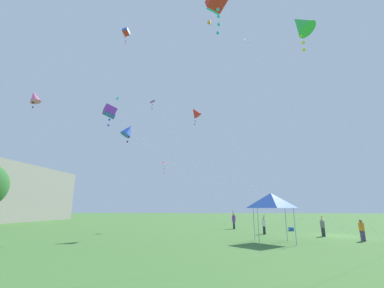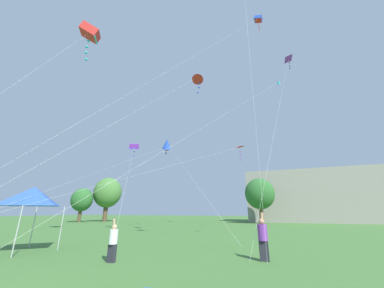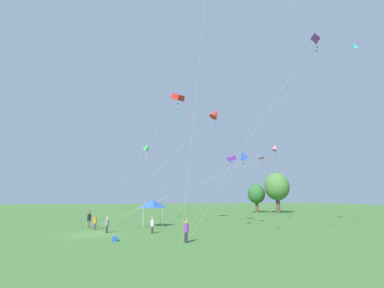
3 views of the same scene
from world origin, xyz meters
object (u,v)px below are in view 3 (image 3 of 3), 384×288
Objects in this scene: kite_red_delta_0 at (257,160)px; kite_red_diamond_10 at (215,114)px; kite_purple_delta_3 at (315,41)px; kite_purple_box_4 at (232,159)px; kite_green_diamond_2 at (147,147)px; person_grey_shirt at (107,225)px; person_purple_shirt at (186,230)px; kite_pink_diamond_7 at (275,148)px; person_black_shirt at (89,219)px; kite_cyan_diamond_9 at (352,48)px; festival_tent at (153,204)px; kite_blue_diamond_8 at (243,155)px; person_white_shirt at (152,225)px; kite_red_box_1 at (178,98)px; person_orange_shirt at (95,222)px; cooler_box at (115,239)px.

kite_red_delta_0 is 1.31× the size of kite_red_diamond_10.
kite_purple_delta_3 is 19.65m from kite_purple_box_4.
kite_red_diamond_10 is (15.10, 6.91, 1.29)m from kite_green_diamond_2.
kite_red_diamond_10 reaches higher than person_grey_shirt.
person_purple_shirt is (7.36, 7.09, 0.13)m from person_grey_shirt.
kite_purple_delta_3 is 18.93m from kite_pink_diamond_7.
person_black_shirt is at bearing -120.54° from kite_red_delta_0.
kite_purple_box_4 is 20.12m from kite_cyan_diamond_9.
person_grey_shirt is at bearing -105.64° from kite_red_diamond_10.
kite_blue_diamond_8 is at bearing 79.29° from festival_tent.
kite_purple_box_4 is (-8.08, 11.91, 8.43)m from person_white_shirt.
person_white_shirt is 0.09× the size of kite_red_box_1.
kite_purple_delta_3 reaches higher than kite_pink_diamond_7.
kite_red_diamond_10 is at bearing -92.29° from person_orange_shirt.
person_grey_shirt is at bearing -128.19° from person_orange_shirt.
person_grey_shirt is 16.97m from kite_red_delta_0.
cooler_box is 20.91m from kite_green_diamond_2.
kite_pink_diamond_7 reaches higher than person_black_shirt.
kite_blue_diamond_8 is at bearing 166.38° from kite_red_delta_0.
person_grey_shirt is 0.14× the size of kite_green_diamond_2.
kite_cyan_diamond_9 is at bearing 59.94° from kite_red_diamond_10.
kite_red_delta_0 is at bearing -137.32° from person_grey_shirt.
festival_tent is 7.10m from person_orange_shirt.
festival_tent is at bearing -108.74° from person_white_shirt.
festival_tent is 0.28× the size of kite_purple_box_4.
kite_purple_delta_3 is at bearing 128.98° from person_white_shirt.
kite_purple_delta_3 reaches higher than person_black_shirt.
kite_purple_delta_3 reaches higher than kite_blue_diamond_8.
kite_red_diamond_10 is (7.80, 6.14, 9.93)m from festival_tent.
festival_tent is at bearing -57.59° from kite_red_box_1.
person_purple_shirt is 0.20× the size of kite_blue_diamond_8.
kite_green_diamond_2 is at bearing -127.38° from kite_blue_diamond_8.
kite_cyan_diamond_9 is (14.79, 18.22, 15.31)m from festival_tent.
kite_red_delta_0 is at bearing 142.49° from person_white_shirt.
kite_pink_diamond_7 is (-7.39, 18.73, 10.25)m from person_white_shirt.
kite_cyan_diamond_9 reaches higher than kite_purple_box_4.
person_black_shirt reaches higher than person_grey_shirt.
person_black_shirt is at bearing 51.93° from person_orange_shirt.
person_orange_shirt is at bearing -115.63° from kite_red_diamond_10.
kite_red_diamond_10 is at bearing 38.20° from festival_tent.
person_purple_shirt is (5.98, 2.45, 0.13)m from person_white_shirt.
kite_red_delta_0 is 12.26m from kite_purple_delta_3.
cooler_box is at bearing -68.44° from person_black_shirt.
kite_pink_diamond_7 is 1.92× the size of kite_red_diamond_10.
kite_red_diamond_10 is at bearing 149.22° from person_white_shirt.
kite_blue_diamond_8 reaches higher than cooler_box.
kite_blue_diamond_8 is at bearing -62.36° from kite_pink_diamond_7.
festival_tent reaches higher than person_black_shirt.
festival_tent is 4.99× the size of cooler_box.
cooler_box is 0.32× the size of person_black_shirt.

